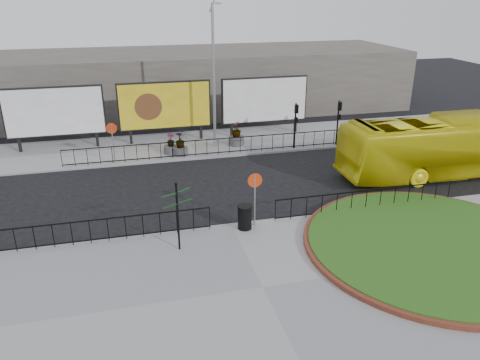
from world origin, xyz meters
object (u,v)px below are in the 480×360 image
object	(u,v)px
planter_b	(180,146)
planter_c	(236,136)
lamp_post	(214,75)
bus	(446,146)
litter_bin	(245,217)
fingerpost_sign	(177,210)
planter_a	(171,147)
billboard_mid	(165,106)

from	to	relation	value
planter_b	planter_c	world-z (taller)	planter_c
lamp_post	planter_c	bearing A→B (deg)	-0.00
lamp_post	planter_b	bearing A→B (deg)	-155.39
planter_b	planter_c	distance (m)	4.07
bus	planter_b	distance (m)	15.66
litter_bin	bus	world-z (taller)	bus
lamp_post	fingerpost_sign	distance (m)	13.60
bus	planter_a	xyz separation A→B (m)	(-14.63, 7.18, -1.14)
planter_c	planter_a	bearing A→B (deg)	-171.13
billboard_mid	lamp_post	bearing A→B (deg)	-33.25
planter_b	planter_a	bearing A→B (deg)	141.58
bus	planter_a	distance (m)	16.34
bus	planter_a	bearing A→B (deg)	64.55
planter_c	lamp_post	bearing A→B (deg)	180.00
billboard_mid	litter_bin	world-z (taller)	billboard_mid
billboard_mid	litter_bin	size ratio (longest dim) A/B	5.69
fingerpost_sign	planter_c	world-z (taller)	fingerpost_sign
lamp_post	fingerpost_sign	size ratio (longest dim) A/B	3.15
fingerpost_sign	planter_c	distance (m)	13.84
lamp_post	planter_a	world-z (taller)	lamp_post
planter_c	bus	bearing A→B (deg)	-37.75
fingerpost_sign	planter_a	xyz separation A→B (m)	(1.01, 11.96, -1.32)
lamp_post	planter_a	xyz separation A→B (m)	(-3.01, -0.70, -4.26)
litter_bin	billboard_mid	bearing A→B (deg)	98.38
lamp_post	bus	world-z (taller)	lamp_post
planter_a	bus	bearing A→B (deg)	-26.14
billboard_mid	fingerpost_sign	world-z (taller)	billboard_mid
billboard_mid	lamp_post	distance (m)	4.23
litter_bin	planter_a	bearing A→B (deg)	100.39
bus	fingerpost_sign	bearing A→B (deg)	107.68
fingerpost_sign	planter_c	size ratio (longest dim) A/B	1.80
planter_a	planter_b	distance (m)	0.71
billboard_mid	planter_a	world-z (taller)	billboard_mid
billboard_mid	planter_b	size ratio (longest dim) A/B	4.12
planter_c	billboard_mid	bearing A→B (deg)	156.14
bus	planter_b	bearing A→B (deg)	65.10
litter_bin	planter_b	world-z (taller)	planter_b
litter_bin	bus	distance (m)	13.21
litter_bin	planter_a	world-z (taller)	planter_a
planter_b	bus	bearing A→B (deg)	-25.60
bus	planter_a	world-z (taller)	bus
billboard_mid	planter_b	bearing A→B (deg)	-80.03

